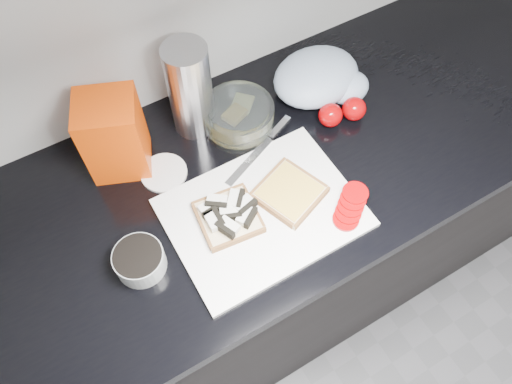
% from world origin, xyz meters
% --- Properties ---
extents(base_cabinet, '(3.50, 0.60, 0.86)m').
position_xyz_m(base_cabinet, '(0.00, 1.20, 0.43)').
color(base_cabinet, black).
rests_on(base_cabinet, ground).
extents(countertop, '(3.50, 0.64, 0.04)m').
position_xyz_m(countertop, '(0.00, 1.20, 0.88)').
color(countertop, black).
rests_on(countertop, base_cabinet).
extents(cutting_board, '(0.40, 0.30, 0.01)m').
position_xyz_m(cutting_board, '(-0.06, 1.09, 0.91)').
color(cutting_board, white).
rests_on(cutting_board, countertop).
extents(bread_left, '(0.14, 0.14, 0.04)m').
position_xyz_m(bread_left, '(-0.13, 1.11, 0.93)').
color(bread_left, beige).
rests_on(bread_left, cutting_board).
extents(bread_right, '(0.17, 0.17, 0.02)m').
position_xyz_m(bread_right, '(0.01, 1.10, 0.92)').
color(bread_right, beige).
rests_on(bread_right, cutting_board).
extents(tomato_slices, '(0.12, 0.10, 0.02)m').
position_xyz_m(tomato_slices, '(0.11, 1.00, 0.92)').
color(tomato_slices, '#9A0305').
rests_on(tomato_slices, cutting_board).
extents(knife, '(0.22, 0.11, 0.01)m').
position_xyz_m(knife, '(0.04, 1.24, 0.92)').
color(knife, '#AFAFB3').
rests_on(knife, cutting_board).
extents(seed_tub, '(0.10, 0.10, 0.05)m').
position_xyz_m(seed_tub, '(-0.33, 1.11, 0.93)').
color(seed_tub, '#999E9E').
rests_on(seed_tub, countertop).
extents(tub_lid, '(0.14, 0.14, 0.01)m').
position_xyz_m(tub_lid, '(-0.20, 1.29, 0.90)').
color(tub_lid, silver).
rests_on(tub_lid, countertop).
extents(glass_bowl, '(0.17, 0.17, 0.07)m').
position_xyz_m(glass_bowl, '(0.02, 1.33, 0.93)').
color(glass_bowl, silver).
rests_on(glass_bowl, countertop).
extents(bread_bag, '(0.16, 0.15, 0.20)m').
position_xyz_m(bread_bag, '(-0.26, 1.37, 1.00)').
color(bread_bag, '#DD4403').
rests_on(bread_bag, countertop).
extents(steel_canister, '(0.10, 0.10, 0.24)m').
position_xyz_m(steel_canister, '(-0.07, 1.39, 1.02)').
color(steel_canister, '#AAAAAF').
rests_on(steel_canister, countertop).
extents(grocery_bag, '(0.23, 0.20, 0.10)m').
position_xyz_m(grocery_bag, '(0.24, 1.32, 0.95)').
color(grocery_bag, '#A5B6CB').
rests_on(grocery_bag, countertop).
extents(whole_tomatoes, '(0.12, 0.07, 0.06)m').
position_xyz_m(whole_tomatoes, '(0.24, 1.22, 0.93)').
color(whole_tomatoes, '#9A0305').
rests_on(whole_tomatoes, countertop).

